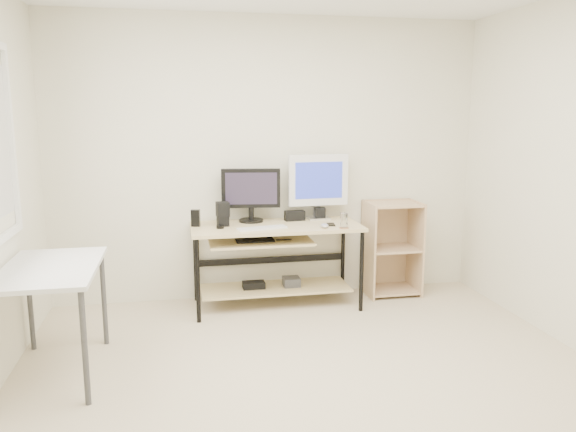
# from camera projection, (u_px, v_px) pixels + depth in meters

# --- Properties ---
(room) EXTENTS (4.01, 4.01, 2.62)m
(room) POSITION_uv_depth(u_px,v_px,m) (300.00, 185.00, 3.30)
(room) COLOR beige
(room) RESTS_ON ground
(desk) EXTENTS (1.50, 0.65, 0.75)m
(desk) POSITION_uv_depth(u_px,v_px,m) (273.00, 248.00, 5.02)
(desk) COLOR #D4C086
(desk) RESTS_ON ground
(side_table) EXTENTS (0.60, 1.00, 0.75)m
(side_table) POSITION_uv_depth(u_px,v_px,m) (51.00, 278.00, 3.66)
(side_table) COLOR silver
(side_table) RESTS_ON ground
(shelf_unit) EXTENTS (0.50, 0.40, 0.90)m
(shelf_unit) POSITION_uv_depth(u_px,v_px,m) (390.00, 247.00, 5.42)
(shelf_unit) COLOR tan
(shelf_unit) RESTS_ON ground
(black_monitor) EXTENTS (0.53, 0.22, 0.49)m
(black_monitor) POSITION_uv_depth(u_px,v_px,m) (251.00, 192.00, 5.08)
(black_monitor) COLOR black
(black_monitor) RESTS_ON desk
(white_imac) EXTENTS (0.57, 0.18, 0.60)m
(white_imac) POSITION_uv_depth(u_px,v_px,m) (318.00, 182.00, 5.20)
(white_imac) COLOR silver
(white_imac) RESTS_ON desk
(keyboard) EXTENTS (0.44, 0.19, 0.01)m
(keyboard) POSITION_uv_depth(u_px,v_px,m) (262.00, 228.00, 4.81)
(keyboard) COLOR silver
(keyboard) RESTS_ON desk
(mouse) EXTENTS (0.07, 0.11, 0.04)m
(mouse) POSITION_uv_depth(u_px,v_px,m) (325.00, 226.00, 4.86)
(mouse) COLOR #B5B5BA
(mouse) RESTS_ON desk
(center_speaker) EXTENTS (0.19, 0.10, 0.09)m
(center_speaker) POSITION_uv_depth(u_px,v_px,m) (295.00, 216.00, 5.17)
(center_speaker) COLOR black
(center_speaker) RESTS_ON desk
(speaker_left) EXTENTS (0.12, 0.12, 0.21)m
(speaker_left) POSITION_uv_depth(u_px,v_px,m) (223.00, 213.00, 4.92)
(speaker_left) COLOR black
(speaker_left) RESTS_ON desk
(speaker_right) EXTENTS (0.10, 0.10, 0.11)m
(speaker_right) POSITION_uv_depth(u_px,v_px,m) (320.00, 214.00, 5.23)
(speaker_right) COLOR black
(speaker_right) RESTS_ON desk
(audio_controller) EXTENTS (0.08, 0.06, 0.15)m
(audio_controller) POSITION_uv_depth(u_px,v_px,m) (196.00, 218.00, 4.91)
(audio_controller) COLOR black
(audio_controller) RESTS_ON desk
(volume_puck) EXTENTS (0.08, 0.08, 0.03)m
(volume_puck) POSITION_uv_depth(u_px,v_px,m) (220.00, 227.00, 4.83)
(volume_puck) COLOR black
(volume_puck) RESTS_ON desk
(smartphone) EXTENTS (0.08, 0.13, 0.01)m
(smartphone) POSITION_uv_depth(u_px,v_px,m) (331.00, 224.00, 4.98)
(smartphone) COLOR black
(smartphone) RESTS_ON desk
(coaster) EXTENTS (0.10, 0.10, 0.01)m
(coaster) POSITION_uv_depth(u_px,v_px,m) (344.00, 228.00, 4.84)
(coaster) COLOR #A56F4A
(coaster) RESTS_ON desk
(drinking_glass) EXTENTS (0.07, 0.07, 0.13)m
(drinking_glass) POSITION_uv_depth(u_px,v_px,m) (344.00, 220.00, 4.83)
(drinking_glass) COLOR white
(drinking_glass) RESTS_ON coaster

